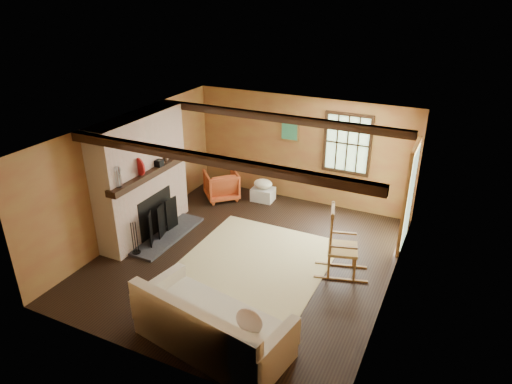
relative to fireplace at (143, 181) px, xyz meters
The scene contains 10 objects.
ground 2.48m from the fireplace, ahead, with size 5.50×5.50×0.00m, color black.
room_envelope 2.52m from the fireplace, ahead, with size 5.02×5.52×2.44m.
fireplace is the anchor object (origin of this frame).
rug 2.67m from the fireplace, ahead, with size 2.50×3.00×0.01m, color tan.
rocking_chair 3.91m from the fireplace, ahead, with size 1.00×0.70×1.26m.
sofa 3.65m from the fireplace, 38.46° to the right, with size 2.33×1.34×0.89m.
firewood_pile 2.76m from the fireplace, 81.53° to the left, with size 0.63×0.11×0.23m.
laundry_basket 2.91m from the fireplace, 57.64° to the left, with size 0.50×0.38×0.30m, color silver.
basket_pillow 2.84m from the fireplace, 57.64° to the left, with size 0.43×0.35×0.22m, color beige.
armchair 2.22m from the fireplace, 74.38° to the left, with size 0.71×0.73×0.67m, color #BF6026.
Camera 1 is at (3.21, -6.30, 4.59)m, focal length 32.00 mm.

